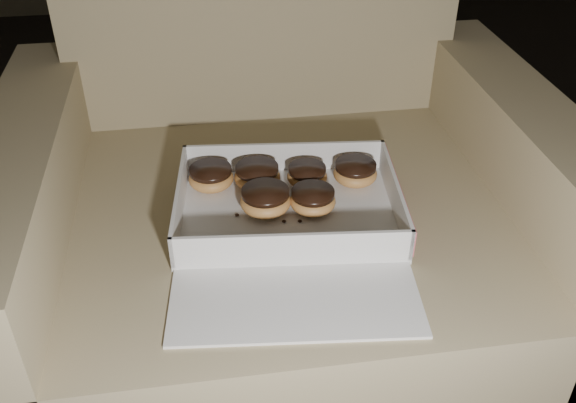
# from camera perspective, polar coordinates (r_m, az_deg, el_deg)

# --- Properties ---
(floor) EXTENTS (4.50, 4.50, 0.00)m
(floor) POSITION_cam_1_polar(r_m,az_deg,el_deg) (1.63, 11.79, -7.77)
(floor) COLOR black
(floor) RESTS_ON ground
(armchair) EXTENTS (0.97, 0.82, 1.02)m
(armchair) POSITION_cam_1_polar(r_m,az_deg,el_deg) (1.24, -0.58, -3.13)
(armchair) COLOR #8C7A59
(armchair) RESTS_ON floor
(bakery_box) EXTENTS (0.40, 0.45, 0.06)m
(bakery_box) POSITION_cam_1_polar(r_m,az_deg,el_deg) (1.03, 0.27, -1.90)
(bakery_box) COLOR silver
(bakery_box) RESTS_ON armchair
(donut_a) EXTENTS (0.08, 0.08, 0.04)m
(donut_a) POSITION_cam_1_polar(r_m,az_deg,el_deg) (1.12, -2.75, 2.32)
(donut_a) COLOR #C68345
(donut_a) RESTS_ON bakery_box
(donut_b) EXTENTS (0.08, 0.08, 0.04)m
(donut_b) POSITION_cam_1_polar(r_m,az_deg,el_deg) (1.06, 2.22, 0.16)
(donut_b) COLOR #C68345
(donut_b) RESTS_ON bakery_box
(donut_c) EXTENTS (0.08, 0.08, 0.04)m
(donut_c) POSITION_cam_1_polar(r_m,az_deg,el_deg) (1.12, -6.86, 2.18)
(donut_c) COLOR #C68345
(donut_c) RESTS_ON bakery_box
(donut_d) EXTENTS (0.08, 0.08, 0.04)m
(donut_d) POSITION_cam_1_polar(r_m,az_deg,el_deg) (1.05, -2.02, 0.13)
(donut_d) COLOR #C68345
(donut_d) RESTS_ON bakery_box
(donut_e) EXTENTS (0.07, 0.07, 0.04)m
(donut_e) POSITION_cam_1_polar(r_m,az_deg,el_deg) (1.12, 1.71, 2.36)
(donut_e) COLOR #C68345
(donut_e) RESTS_ON bakery_box
(donut_f) EXTENTS (0.08, 0.08, 0.04)m
(donut_f) POSITION_cam_1_polar(r_m,az_deg,el_deg) (1.13, 5.99, 2.61)
(donut_f) COLOR #C68345
(donut_f) RESTS_ON bakery_box
(crumb_a) EXTENTS (0.01, 0.01, 0.00)m
(crumb_a) POSITION_cam_1_polar(r_m,az_deg,el_deg) (1.04, 1.05, -1.75)
(crumb_a) COLOR black
(crumb_a) RESTS_ON bakery_box
(crumb_b) EXTENTS (0.01, 0.01, 0.00)m
(crumb_b) POSITION_cam_1_polar(r_m,az_deg,el_deg) (1.04, -0.35, -1.77)
(crumb_b) COLOR black
(crumb_b) RESTS_ON bakery_box
(crumb_c) EXTENTS (0.01, 0.01, 0.00)m
(crumb_c) POSITION_cam_1_polar(r_m,az_deg,el_deg) (1.06, -4.56, -1.20)
(crumb_c) COLOR black
(crumb_c) RESTS_ON bakery_box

